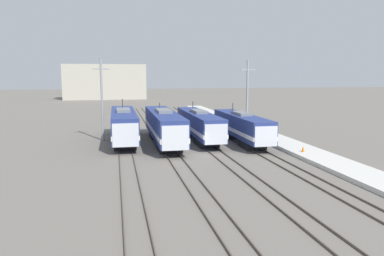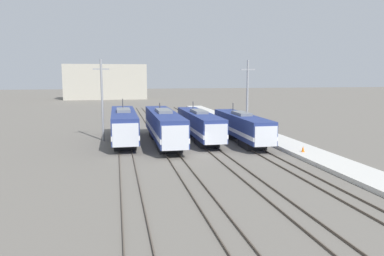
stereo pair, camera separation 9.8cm
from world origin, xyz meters
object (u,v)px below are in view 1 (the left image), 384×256
Objects in this scene: locomotive_far_right at (242,127)px; catenary_tower_right at (247,97)px; locomotive_center_right at (200,125)px; catenary_tower_left at (102,99)px; traffic_cone at (303,149)px; locomotive_far_left at (124,125)px; locomotive_center_left at (164,126)px.

catenary_tower_right reaches higher than locomotive_far_right.
catenary_tower_left reaches higher than locomotive_center_right.
catenary_tower_left is (-17.70, 5.31, 3.56)m from locomotive_far_right.
traffic_cone is (1.39, -14.10, -4.86)m from catenary_tower_right.
catenary_tower_right is at bearing 6.23° from locomotive_far_left.
catenary_tower_right is (2.49, 5.31, 3.56)m from locomotive_far_right.
traffic_cone is (18.88, -12.19, -1.49)m from locomotive_far_left.
locomotive_far_right is (15.00, -3.40, -0.19)m from locomotive_far_left.
catenary_tower_right is at bearing 95.62° from traffic_cone.
locomotive_center_right is 13.39m from catenary_tower_left.
locomotive_far_left is 4.72m from catenary_tower_left.
catenary_tower_left is 20.19m from catenary_tower_right.
locomotive_far_left is 17.91m from catenary_tower_right.
locomotive_far_left reaches higher than locomotive_center_left.
catenary_tower_right is at bearing 18.12° from locomotive_center_left.
locomotive_far_right is at bearing -30.75° from locomotive_center_right.
catenary_tower_left is at bearing 144.76° from locomotive_far_left.
locomotive_far_right is 24.83× the size of traffic_cone.
locomotive_far_right is at bearing -12.78° from locomotive_far_left.
catenary_tower_right is at bearing 64.86° from locomotive_far_right.
locomotive_far_left is 10.01m from locomotive_center_right.
catenary_tower_right is (7.49, 2.34, 3.52)m from locomotive_center_right.
catenary_tower_left is (-12.70, 2.34, 3.52)m from locomotive_center_right.
locomotive_center_right reaches higher than traffic_cone.
catenary_tower_right is 16.13× the size of traffic_cone.
traffic_cone is at bearing -32.85° from locomotive_far_left.
locomotive_center_right is 8.60m from catenary_tower_right.
catenary_tower_left reaches higher than locomotive_far_left.
catenary_tower_left is at bearing 163.30° from locomotive_far_right.
catenary_tower_right is at bearing 17.33° from locomotive_center_right.
locomotive_far_left is 5.45m from locomotive_center_left.
locomotive_center_left is 10.07m from locomotive_far_right.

